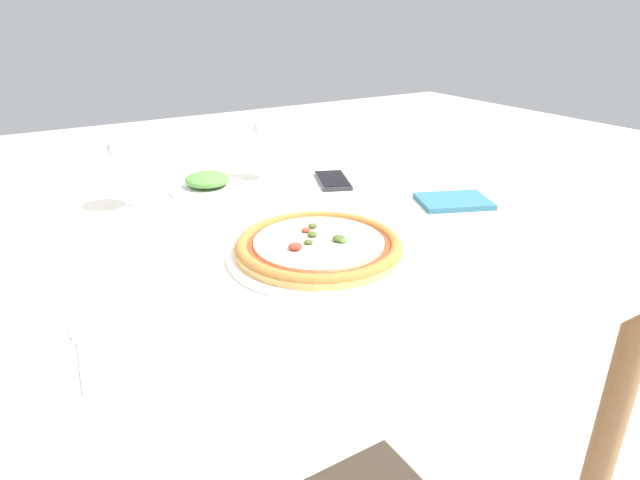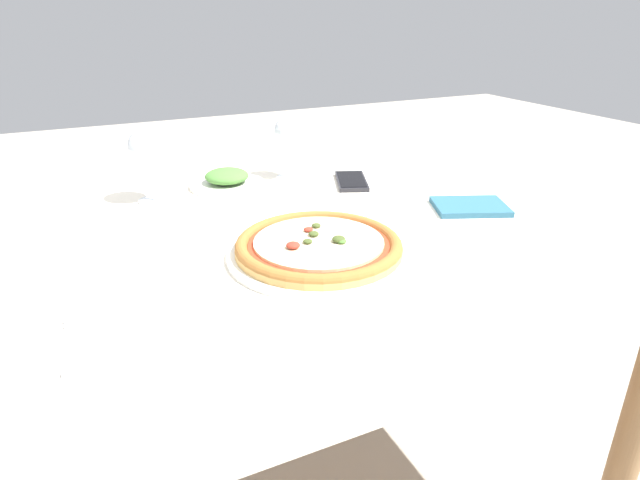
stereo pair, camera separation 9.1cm
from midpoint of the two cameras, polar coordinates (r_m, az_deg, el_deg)
The scene contains 8 objects.
dining_table at distance 1.07m, azimuth -0.86°, elevation -2.76°, with size 1.34×1.06×0.73m.
pizza_plate at distance 0.92m, azimuth 2.84°, elevation -0.81°, with size 0.32×0.32×0.04m.
fork at distance 0.76m, azimuth -21.81°, elevation -9.45°, with size 0.04×0.17×0.00m.
wine_glass_far_left at distance 1.32m, azimuth -1.23°, elevation 11.23°, with size 0.08×0.08×0.16m.
wine_glass_far_right at distance 1.19m, azimuth -15.76°, elevation 9.26°, with size 0.08×0.08×0.16m.
cell_phone at distance 1.31m, azimuth 5.37°, elevation 6.25°, with size 0.12×0.16×0.01m.
side_plate at distance 1.29m, azimuth -7.90°, elevation 6.32°, with size 0.18×0.18×0.04m.
napkin_folded at distance 1.19m, azimuth 17.85°, elevation 3.38°, with size 0.18×0.16×0.01m.
Camera 2 is at (-0.35, -0.89, 1.13)m, focal length 30.00 mm.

